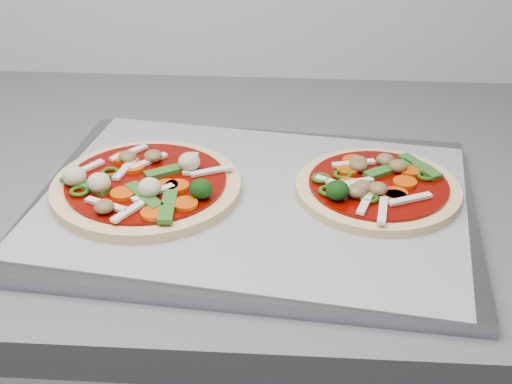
{
  "coord_description": "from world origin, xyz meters",
  "views": [
    {
      "loc": [
        0.06,
        0.58,
        1.3
      ],
      "look_at": [
        0.02,
        1.2,
        0.93
      ],
      "focal_mm": 50.0,
      "sensor_mm": 36.0,
      "label": 1
    }
  ],
  "objects": [
    {
      "name": "pizza_left",
      "position": [
        -0.1,
        1.22,
        0.93
      ],
      "size": [
        0.2,
        0.2,
        0.03
      ],
      "rotation": [
        0.0,
        0.0,
        0.02
      ],
      "color": "#EFC684",
      "rests_on": "parchment"
    },
    {
      "name": "parchment",
      "position": [
        0.01,
        1.22,
        0.92
      ],
      "size": [
        0.47,
        0.37,
        0.0
      ],
      "primitive_type": "cube",
      "rotation": [
        0.0,
        0.0,
        -0.14
      ],
      "color": "#98989D",
      "rests_on": "baking_tray"
    },
    {
      "name": "countertop",
      "position": [
        0.0,
        1.3,
        0.88
      ],
      "size": [
        3.6,
        0.6,
        0.04
      ],
      "primitive_type": "cube",
      "color": "slate",
      "rests_on": "base_cabinet"
    },
    {
      "name": "baking_tray",
      "position": [
        0.01,
        1.22,
        0.91
      ],
      "size": [
        0.48,
        0.37,
        0.01
      ],
      "primitive_type": "cube",
      "rotation": [
        0.0,
        0.0,
        -0.09
      ],
      "color": "gray",
      "rests_on": "countertop"
    },
    {
      "name": "pizza_right",
      "position": [
        0.14,
        1.23,
        0.93
      ],
      "size": [
        0.21,
        0.21,
        0.03
      ],
      "rotation": [
        0.0,
        0.0,
        -0.28
      ],
      "color": "#EFC684",
      "rests_on": "parchment"
    }
  ]
}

